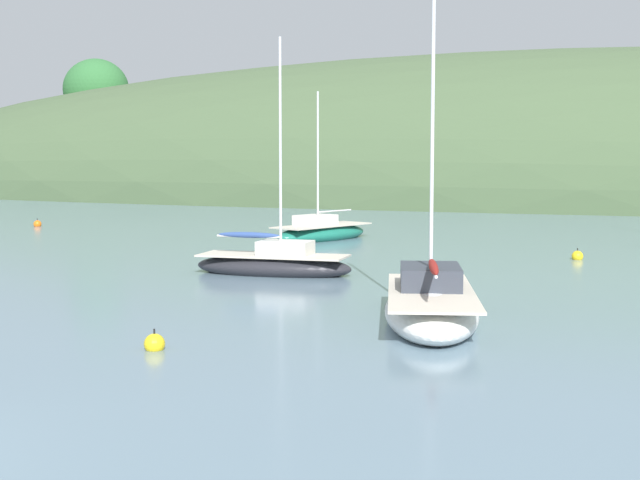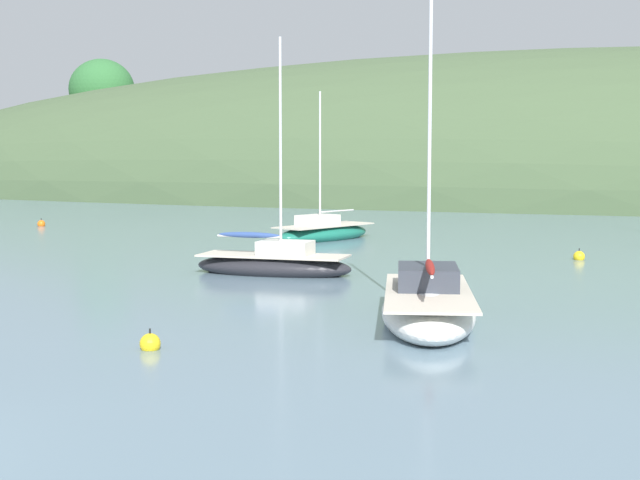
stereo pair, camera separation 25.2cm
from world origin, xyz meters
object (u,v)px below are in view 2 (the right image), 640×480
(sailboat_navy_dinghy, at_px, (274,264))
(sailboat_black_sloop, at_px, (323,232))
(sailboat_cream_ketch, at_px, (428,306))
(mooring_buoy_inner, at_px, (41,224))
(mooring_buoy_channel, at_px, (150,344))
(mooring_buoy_outer, at_px, (579,257))

(sailboat_navy_dinghy, distance_m, sailboat_black_sloop, 12.48)
(sailboat_cream_ketch, distance_m, mooring_buoy_inner, 34.50)
(sailboat_cream_ketch, height_order, mooring_buoy_channel, sailboat_cream_ketch)
(sailboat_cream_ketch, relative_size, mooring_buoy_outer, 18.01)
(sailboat_navy_dinghy, height_order, mooring_buoy_outer, sailboat_navy_dinghy)
(sailboat_navy_dinghy, bearing_deg, sailboat_black_sloop, 102.78)
(sailboat_navy_dinghy, relative_size, mooring_buoy_outer, 14.99)
(sailboat_cream_ketch, relative_size, mooring_buoy_inner, 18.01)
(sailboat_navy_dinghy, xyz_separation_m, sailboat_cream_ketch, (7.02, -6.86, 0.05))
(mooring_buoy_outer, bearing_deg, sailboat_black_sloop, 160.75)
(sailboat_navy_dinghy, xyz_separation_m, mooring_buoy_inner, (-20.39, 14.08, -0.24))
(mooring_buoy_inner, bearing_deg, mooring_buoy_outer, -11.65)
(sailboat_navy_dinghy, height_order, mooring_buoy_channel, sailboat_navy_dinghy)
(sailboat_black_sloop, distance_m, mooring_buoy_channel, 24.53)
(sailboat_black_sloop, relative_size, mooring_buoy_channel, 13.24)
(mooring_buoy_outer, xyz_separation_m, mooring_buoy_inner, (-29.68, 6.12, 0.00))
(mooring_buoy_outer, bearing_deg, mooring_buoy_inner, 168.35)
(mooring_buoy_outer, relative_size, mooring_buoy_inner, 1.00)
(sailboat_cream_ketch, relative_size, sailboat_black_sloop, 1.36)
(sailboat_cream_ketch, relative_size, mooring_buoy_channel, 18.01)
(sailboat_black_sloop, bearing_deg, mooring_buoy_channel, -78.03)
(mooring_buoy_channel, bearing_deg, mooring_buoy_outer, 70.62)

